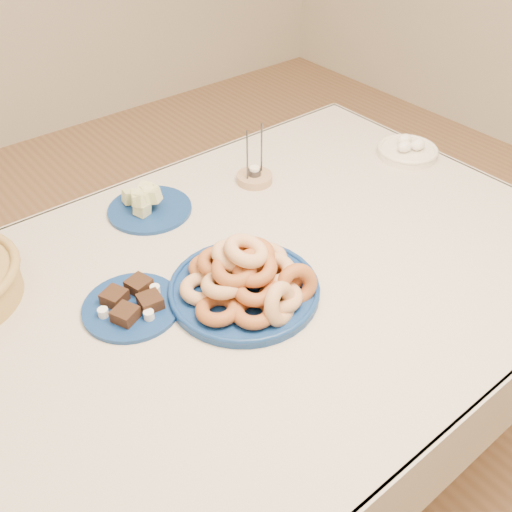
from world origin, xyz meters
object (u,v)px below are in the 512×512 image
Objects in this scene: donut_platter at (247,280)px; dining_table at (243,311)px; melon_plate at (147,203)px; brownie_plate at (132,304)px; egg_bowl at (408,150)px; candle_holder at (255,177)px.

dining_table is at bearing 62.84° from donut_platter.
dining_table is 6.40× the size of melon_plate.
dining_table is 0.28m from brownie_plate.
donut_platter is 0.80m from egg_bowl.
brownie_plate is 0.59m from candle_holder.
candle_holder is 0.80× the size of egg_bowl.
donut_platter is 2.31× the size of candle_holder.
brownie_plate is at bearing -176.42° from egg_bowl.
egg_bowl is at bearing 13.30° from donut_platter.
candle_holder is at bearing 47.48° from dining_table.
dining_table is at bearing -169.69° from egg_bowl.
egg_bowl is at bearing -17.18° from melon_plate.
donut_platter is at bearing -130.85° from candle_holder.
egg_bowl is at bearing 10.31° from dining_table.
melon_plate is 1.23× the size of egg_bowl.
dining_table is 4.28× the size of donut_platter.
brownie_plate is at bearing -155.80° from candle_holder.
candle_holder reaches higher than dining_table.
donut_platter is at bearing -117.16° from dining_table.
brownie_plate is 1.14× the size of egg_bowl.
melon_plate is at bearing 94.32° from dining_table.
candle_holder reaches higher than brownie_plate.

